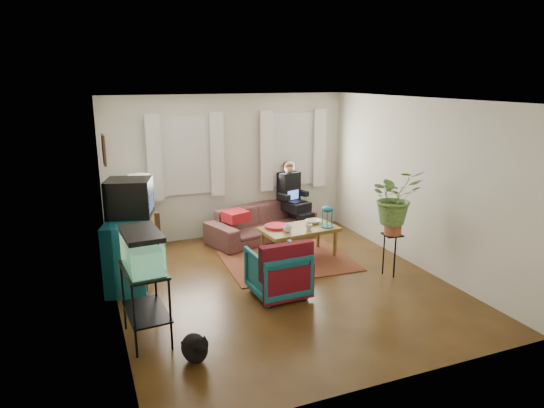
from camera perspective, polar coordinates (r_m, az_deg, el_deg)
name	(u,v)px	position (r m, az deg, el deg)	size (l,w,h in m)	color
floor	(282,285)	(7.05, 1.23, -9.46)	(4.50, 5.00, 0.01)	#4F2B14
ceiling	(283,100)	(6.44, 1.36, 12.17)	(4.50, 5.00, 0.01)	white
wall_back	(229,166)	(8.93, -5.06, 4.42)	(4.50, 0.01, 2.60)	silver
wall_front	(392,258)	(4.54, 13.90, -6.20)	(4.50, 0.01, 2.60)	silver
wall_left	(111,214)	(6.12, -18.45, -1.07)	(0.01, 5.00, 2.60)	silver
wall_right	(417,184)	(7.77, 16.74, 2.31)	(0.01, 5.00, 2.60)	silver
window_left	(186,156)	(8.67, -10.14, 5.62)	(1.08, 0.04, 1.38)	white
window_right	(292,149)	(9.30, 2.37, 6.44)	(1.08, 0.04, 1.38)	white
curtains_left	(187,156)	(8.59, -10.03, 5.55)	(1.36, 0.06, 1.50)	white
curtains_right	(294,150)	(9.23, 2.58, 6.38)	(1.36, 0.06, 1.50)	white
picture_frame	(105,150)	(6.83, -19.10, 6.03)	(0.04, 0.32, 0.40)	#3D2616
area_rug	(287,260)	(7.90, 1.83, -6.65)	(2.00, 1.60, 0.01)	brown
sofa	(262,217)	(8.86, -1.17, -1.56)	(2.05, 0.81, 0.80)	brown
seated_person	(292,200)	(9.28, 2.38, 0.51)	(0.51, 0.63, 1.23)	black
side_table	(143,231)	(8.55, -14.97, -3.08)	(0.48, 0.48, 0.70)	#3E2317
table_lamp	(140,194)	(8.38, -15.26, 1.13)	(0.36, 0.36, 0.64)	white
dresser	(130,251)	(7.19, -16.34, -5.35)	(0.55, 1.09, 0.99)	#116067
crt_tv	(129,198)	(7.08, -16.45, 0.72)	(0.60, 0.55, 0.53)	black
aquarium_stand	(146,304)	(5.71, -14.61, -11.35)	(0.42, 0.76, 0.85)	black
aquarium	(142,250)	(5.46, -15.05, -5.21)	(0.38, 0.69, 0.45)	#7FD899
black_cat	(194,345)	(5.32, -9.11, -16.10)	(0.27, 0.42, 0.36)	black
armchair	(278,270)	(6.60, 0.68, -7.73)	(0.71, 0.67, 0.73)	navy
serape_throw	(287,266)	(6.31, 1.78, -7.34)	(0.73, 0.17, 0.60)	#9E0A0A
coffee_table	(299,242)	(7.99, 3.20, -4.54)	(1.23, 0.67, 0.51)	brown
cup_a	(288,229)	(7.67, 1.84, -2.92)	(0.14, 0.14, 0.11)	white
cup_b	(309,227)	(7.75, 4.34, -2.77)	(0.11, 0.11, 0.11)	beige
bowl	(313,221)	(8.16, 4.87, -2.06)	(0.24, 0.24, 0.06)	white
snack_tray	(276,226)	(7.89, 0.50, -2.66)	(0.38, 0.38, 0.04)	#B21414
birdcage	(327,216)	(7.94, 6.51, -1.46)	(0.20, 0.20, 0.36)	#115B6B
plant_stand	(391,255)	(7.47, 13.83, -5.80)	(0.27, 0.27, 0.64)	black
potted_plant	(394,205)	(7.25, 14.20, -0.13)	(0.73, 0.63, 0.81)	#599947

